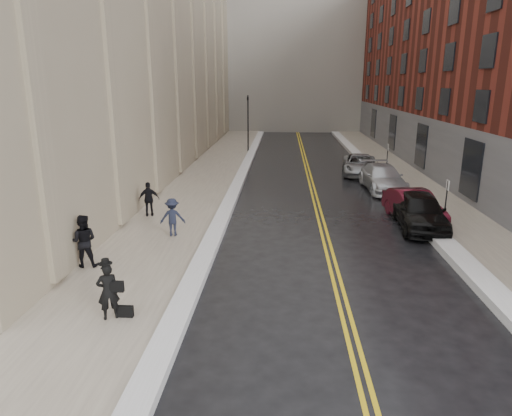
# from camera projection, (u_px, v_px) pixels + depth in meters

# --- Properties ---
(ground) EXTENTS (160.00, 160.00, 0.00)m
(ground) POSITION_uv_depth(u_px,v_px,m) (259.00, 308.00, 13.32)
(ground) COLOR black
(ground) RESTS_ON ground
(sidewalk_left) EXTENTS (4.00, 64.00, 0.15)m
(sidewalk_left) POSITION_uv_depth(u_px,v_px,m) (202.00, 185.00, 28.95)
(sidewalk_left) COLOR gray
(sidewalk_left) RESTS_ON ground
(sidewalk_right) EXTENTS (3.00, 64.00, 0.15)m
(sidewalk_right) POSITION_uv_depth(u_px,v_px,m) (418.00, 187.00, 28.17)
(sidewalk_right) COLOR gray
(sidewalk_right) RESTS_ON ground
(lane_stripe_a) EXTENTS (0.12, 64.00, 0.01)m
(lane_stripe_a) POSITION_uv_depth(u_px,v_px,m) (310.00, 187.00, 28.57)
(lane_stripe_a) COLOR gold
(lane_stripe_a) RESTS_ON ground
(lane_stripe_b) EXTENTS (0.12, 64.00, 0.01)m
(lane_stripe_b) POSITION_uv_depth(u_px,v_px,m) (314.00, 187.00, 28.56)
(lane_stripe_b) COLOR gold
(lane_stripe_b) RESTS_ON ground
(snow_ridge_left) EXTENTS (0.70, 60.80, 0.26)m
(snow_ridge_left) POSITION_uv_depth(u_px,v_px,m) (238.00, 184.00, 28.80)
(snow_ridge_left) COLOR white
(snow_ridge_left) RESTS_ON ground
(snow_ridge_right) EXTENTS (0.85, 60.80, 0.30)m
(snow_ridge_right) POSITION_uv_depth(u_px,v_px,m) (388.00, 186.00, 28.26)
(snow_ridge_right) COLOR white
(snow_ridge_right) RESTS_ON ground
(traffic_signal) EXTENTS (0.18, 0.15, 5.20)m
(traffic_signal) POSITION_uv_depth(u_px,v_px,m) (248.00, 119.00, 41.50)
(traffic_signal) COLOR black
(traffic_signal) RESTS_ON ground
(parking_sign_near) EXTENTS (0.06, 0.35, 2.23)m
(parking_sign_near) POSITION_uv_depth(u_px,v_px,m) (446.00, 199.00, 20.20)
(parking_sign_near) COLOR black
(parking_sign_near) RESTS_ON ground
(parking_sign_far) EXTENTS (0.06, 0.35, 2.23)m
(parking_sign_far) POSITION_uv_depth(u_px,v_px,m) (387.00, 156.00, 31.74)
(parking_sign_far) COLOR black
(parking_sign_far) RESTS_ON ground
(car_black) EXTENTS (2.23, 4.91, 1.63)m
(car_black) POSITION_uv_depth(u_px,v_px,m) (420.00, 211.00, 20.39)
(car_black) COLOR black
(car_black) RESTS_ON ground
(car_maroon) EXTENTS (2.15, 4.64, 1.47)m
(car_maroon) POSITION_uv_depth(u_px,v_px,m) (414.00, 207.00, 21.36)
(car_maroon) COLOR #4E0E1B
(car_maroon) RESTS_ON ground
(car_silver_near) EXTENTS (2.38, 5.33, 1.52)m
(car_silver_near) POSITION_uv_depth(u_px,v_px,m) (383.00, 178.00, 27.62)
(car_silver_near) COLOR #B8BBC0
(car_silver_near) RESTS_ON ground
(car_silver_far) EXTENTS (2.89, 5.31, 1.41)m
(car_silver_far) POSITION_uv_depth(u_px,v_px,m) (360.00, 165.00, 32.25)
(car_silver_far) COLOR #929499
(car_silver_far) RESTS_ON ground
(pedestrian_main) EXTENTS (0.69, 0.59, 1.60)m
(pedestrian_main) POSITION_uv_depth(u_px,v_px,m) (108.00, 291.00, 12.26)
(pedestrian_main) COLOR black
(pedestrian_main) RESTS_ON sidewalk_left
(pedestrian_a) EXTENTS (1.01, 0.84, 1.86)m
(pedestrian_a) POSITION_uv_depth(u_px,v_px,m) (84.00, 241.00, 15.75)
(pedestrian_a) COLOR black
(pedestrian_a) RESTS_ON sidewalk_left
(pedestrian_b) EXTENTS (1.11, 0.73, 1.60)m
(pedestrian_b) POSITION_uv_depth(u_px,v_px,m) (172.00, 217.00, 18.97)
(pedestrian_b) COLOR #191D2E
(pedestrian_b) RESTS_ON sidewalk_left
(pedestrian_c) EXTENTS (1.04, 0.63, 1.65)m
(pedestrian_c) POSITION_uv_depth(u_px,v_px,m) (149.00, 199.00, 21.75)
(pedestrian_c) COLOR black
(pedestrian_c) RESTS_ON sidewalk_left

